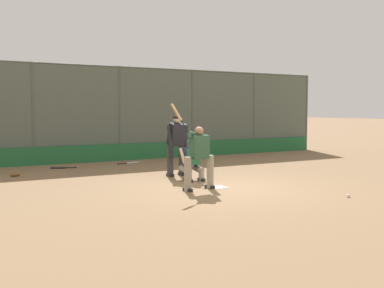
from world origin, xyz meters
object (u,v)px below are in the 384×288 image
object	(u,v)px
umpire_home	(177,144)
spare_bat_by_padding	(131,163)
catcher_behind_plate	(192,159)
fielding_glove_on_dirt	(15,175)
baseball_loose	(348,196)
spare_bat_near_backstop	(60,168)
batter_at_plate	(199,156)

from	to	relation	value
umpire_home	spare_bat_by_padding	bearing A→B (deg)	-96.48
catcher_behind_plate	fielding_glove_on_dirt	xyz separation A→B (m)	(4.20, -3.30, -0.56)
umpire_home	fielding_glove_on_dirt	world-z (taller)	umpire_home
catcher_behind_plate	spare_bat_by_padding	distance (m)	4.60
fielding_glove_on_dirt	baseball_loose	size ratio (longest dim) A/B	3.90
umpire_home	fielding_glove_on_dirt	bearing A→B (deg)	-35.77
catcher_behind_plate	fielding_glove_on_dirt	world-z (taller)	catcher_behind_plate
spare_bat_near_backstop	baseball_loose	bearing A→B (deg)	137.68
spare_bat_by_padding	catcher_behind_plate	bearing A→B (deg)	-92.70
spare_bat_near_backstop	spare_bat_by_padding	xyz separation A→B (m)	(-2.61, -0.13, 0.00)
spare_bat_near_backstop	fielding_glove_on_dirt	size ratio (longest dim) A/B	2.86
umpire_home	spare_bat_near_backstop	world-z (taller)	umpire_home
spare_bat_by_padding	baseball_loose	bearing A→B (deg)	-79.70
catcher_behind_plate	umpire_home	world-z (taller)	umpire_home
batter_at_plate	fielding_glove_on_dirt	bearing A→B (deg)	-59.59
umpire_home	baseball_loose	distance (m)	5.24
spare_bat_by_padding	fielding_glove_on_dirt	world-z (taller)	fielding_glove_on_dirt
batter_at_plate	catcher_behind_plate	size ratio (longest dim) A/B	1.81
baseball_loose	umpire_home	bearing A→B (deg)	-68.40
batter_at_plate	spare_bat_by_padding	distance (m)	5.96
catcher_behind_plate	umpire_home	distance (m)	1.08
catcher_behind_plate	baseball_loose	bearing A→B (deg)	114.27
batter_at_plate	baseball_loose	xyz separation A→B (m)	(-2.49, 2.45, -0.82)
fielding_glove_on_dirt	baseball_loose	xyz separation A→B (m)	(-6.14, 7.07, -0.01)
spare_bat_near_backstop	baseball_loose	xyz separation A→B (m)	(-4.57, 8.21, 0.00)
catcher_behind_plate	fielding_glove_on_dirt	distance (m)	5.37
spare_bat_near_backstop	baseball_loose	size ratio (longest dim) A/B	11.13
umpire_home	fielding_glove_on_dirt	distance (m)	4.90
fielding_glove_on_dirt	baseball_loose	bearing A→B (deg)	130.96
fielding_glove_on_dirt	spare_bat_by_padding	bearing A→B (deg)	-163.14
catcher_behind_plate	spare_bat_near_backstop	xyz separation A→B (m)	(2.63, -4.44, -0.58)
catcher_behind_plate	spare_bat_near_backstop	distance (m)	5.19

